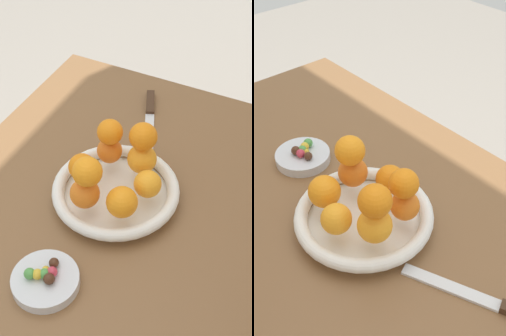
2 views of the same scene
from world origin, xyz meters
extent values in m
cube|color=brown|center=(0.00, 0.00, 0.72)|extent=(1.10, 0.76, 0.04)
cylinder|color=brown|center=(0.49, -0.32, 0.35)|extent=(0.05, 0.05, 0.70)
cylinder|color=white|center=(-0.10, -0.01, 0.75)|extent=(0.22, 0.22, 0.01)
torus|color=white|center=(-0.10, -0.01, 0.77)|extent=(0.27, 0.27, 0.03)
cylinder|color=silver|center=(0.14, -0.03, 0.75)|extent=(0.12, 0.12, 0.02)
sphere|color=orange|center=(-0.11, 0.06, 0.81)|extent=(0.06, 0.06, 0.06)
sphere|color=orange|center=(-0.17, 0.02, 0.81)|extent=(0.06, 0.06, 0.06)
sphere|color=orange|center=(-0.17, -0.06, 0.81)|extent=(0.05, 0.05, 0.05)
sphere|color=orange|center=(-0.10, -0.09, 0.81)|extent=(0.06, 0.06, 0.06)
sphere|color=orange|center=(-0.03, -0.04, 0.81)|extent=(0.06, 0.06, 0.06)
sphere|color=orange|center=(-0.04, 0.03, 0.81)|extent=(0.06, 0.06, 0.06)
sphere|color=orange|center=(-0.16, -0.06, 0.86)|extent=(0.05, 0.05, 0.05)
sphere|color=orange|center=(-0.04, -0.04, 0.87)|extent=(0.06, 0.06, 0.06)
sphere|color=orange|center=(-0.17, 0.02, 0.87)|extent=(0.06, 0.06, 0.06)
sphere|color=#472819|center=(0.15, -0.02, 0.77)|extent=(0.02, 0.02, 0.02)
sphere|color=#4C9947|center=(0.14, -0.03, 0.77)|extent=(0.02, 0.02, 0.02)
sphere|color=gold|center=(0.13, -0.04, 0.77)|extent=(0.01, 0.01, 0.01)
sphere|color=gold|center=(0.15, -0.04, 0.77)|extent=(0.02, 0.02, 0.02)
sphere|color=#C6384C|center=(0.14, -0.03, 0.77)|extent=(0.02, 0.02, 0.02)
sphere|color=#4C9947|center=(0.15, -0.05, 0.77)|extent=(0.02, 0.02, 0.02)
sphere|color=#C6384C|center=(0.13, -0.02, 0.77)|extent=(0.02, 0.02, 0.02)
sphere|color=#472819|center=(0.11, -0.03, 0.77)|extent=(0.02, 0.02, 0.02)
cube|color=silver|center=(-0.31, -0.03, 0.74)|extent=(0.17, 0.09, 0.01)
camera|label=1|loc=(0.54, 0.33, 1.55)|focal=55.00mm
camera|label=2|loc=(-0.55, 0.33, 1.35)|focal=45.00mm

